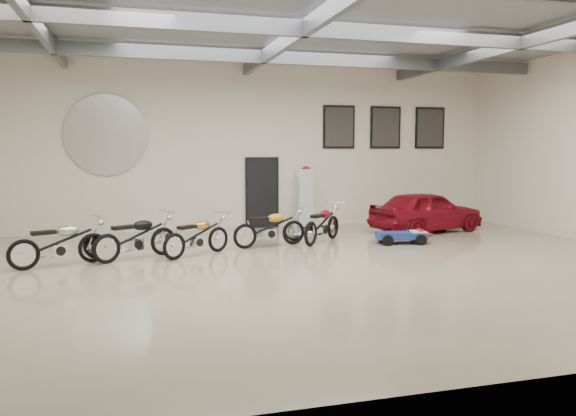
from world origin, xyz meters
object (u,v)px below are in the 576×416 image
object	(u,v)px
banner_stand	(306,198)
motorcycle_yellow	(270,227)
motorcycle_red	(322,223)
motorcycle_gold	(197,235)
go_kart	(406,233)
vintage_car	(426,211)
motorcycle_black	(136,236)
motorcycle_silver	(59,242)

from	to	relation	value
banner_stand	motorcycle_yellow	bearing A→B (deg)	-131.63
motorcycle_red	banner_stand	bearing A→B (deg)	35.72
motorcycle_gold	go_kart	distance (m)	5.36
motorcycle_yellow	motorcycle_red	bearing A→B (deg)	-2.17
motorcycle_red	vintage_car	xyz separation A→B (m)	(3.56, 0.98, 0.10)
motorcycle_black	motorcycle_gold	bearing A→B (deg)	-27.86
vintage_car	motorcycle_red	bearing A→B (deg)	91.42
vintage_car	go_kart	bearing A→B (deg)	124.21
banner_stand	motorcycle_gold	bearing A→B (deg)	-144.78
motorcycle_yellow	motorcycle_red	size ratio (longest dim) A/B	0.98
motorcycle_silver	motorcycle_black	world-z (taller)	motorcycle_black
motorcycle_yellow	motorcycle_silver	bearing A→B (deg)	-178.65
banner_stand	motorcycle_silver	size ratio (longest dim) A/B	0.93
motorcycle_red	go_kart	world-z (taller)	motorcycle_red
motorcycle_black	motorcycle_yellow	world-z (taller)	motorcycle_black
motorcycle_black	motorcycle_gold	xyz separation A→B (m)	(1.33, 0.04, -0.03)
motorcycle_silver	motorcycle_black	xyz separation A→B (m)	(1.52, 0.36, 0.00)
banner_stand	motorcycle_red	xyz separation A→B (m)	(-0.40, -2.67, -0.41)
motorcycle_black	motorcycle_red	distance (m)	4.78
go_kart	vintage_car	bearing A→B (deg)	58.21
motorcycle_black	go_kart	distance (m)	6.69
motorcycle_black	motorcycle_red	bearing A→B (deg)	-17.17
motorcycle_yellow	motorcycle_gold	bearing A→B (deg)	-170.79
banner_stand	go_kart	xyz separation A→B (m)	(1.61, -3.42, -0.64)
motorcycle_gold	motorcycle_black	bearing A→B (deg)	147.64
banner_stand	vintage_car	bearing A→B (deg)	-37.32
banner_stand	motorcycle_black	size ratio (longest dim) A/B	0.92
banner_stand	motorcycle_gold	world-z (taller)	banner_stand
go_kart	motorcycle_red	bearing A→B (deg)	169.68
banner_stand	motorcycle_silver	world-z (taller)	banner_stand
motorcycle_silver	motorcycle_yellow	bearing A→B (deg)	-7.02
motorcycle_silver	motorcycle_black	bearing A→B (deg)	-7.16
motorcycle_red	vintage_car	world-z (taller)	vintage_car
motorcycle_black	go_kart	size ratio (longest dim) A/B	1.30
go_kart	motorcycle_black	bearing A→B (deg)	-167.65
go_kart	vintage_car	size ratio (longest dim) A/B	0.43
motorcycle_black	vintage_car	xyz separation A→B (m)	(8.23, 2.01, 0.09)
motorcycle_silver	motorcycle_red	xyz separation A→B (m)	(6.19, 1.38, -0.01)
motorcycle_silver	go_kart	distance (m)	8.23
motorcycle_gold	motorcycle_red	bearing A→B (deg)	-17.59
motorcycle_gold	motorcycle_yellow	xyz separation A→B (m)	(1.87, 0.73, 0.02)
motorcycle_black	motorcycle_gold	distance (m)	1.33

